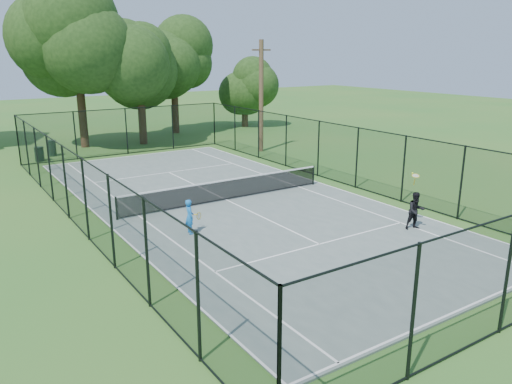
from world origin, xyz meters
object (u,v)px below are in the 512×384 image
trash_bin_right (52,148)px  utility_pole (261,96)px  player_blue (190,217)px  player_black (416,211)px  tennis_net (227,189)px  trash_bin_left (39,154)px

trash_bin_right → utility_pole: 13.97m
trash_bin_right → utility_pole: size_ratio=0.14×
player_blue → player_black: (7.26, -4.18, 0.08)m
tennis_net → utility_pole: utility_pole is taller
tennis_net → trash_bin_left: 14.77m
utility_pole → player_black: bearing=-103.5°
trash_bin_left → player_black: (9.30, -20.93, 0.34)m
tennis_net → trash_bin_left: (-5.30, 13.79, -0.14)m
player_blue → player_black: bearing=-29.9°
utility_pole → trash_bin_right: bearing=153.8°
trash_bin_left → utility_pole: utility_pole is taller
tennis_net → trash_bin_right: 15.61m
trash_bin_right → trash_bin_left: bearing=-128.8°
player_blue → trash_bin_right: bearing=93.4°
trash_bin_right → utility_pole: bearing=-26.2°
trash_bin_right → player_black: 23.66m
trash_bin_left → player_blue: 16.88m
utility_pole → player_black: (-3.88, -16.15, -2.91)m
trash_bin_right → utility_pole: utility_pole is taller
player_blue → player_black: size_ratio=0.64×
tennis_net → player_blue: bearing=-137.6°
trash_bin_left → utility_pole: size_ratio=0.12×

